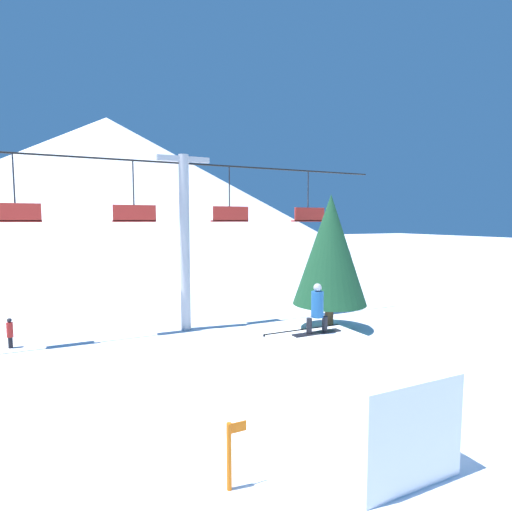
{
  "coord_description": "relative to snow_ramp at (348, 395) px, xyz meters",
  "views": [
    {
      "loc": [
        -6.99,
        -6.97,
        5.15
      ],
      "look_at": [
        -1.19,
        5.33,
        3.92
      ],
      "focal_mm": 28.0,
      "sensor_mm": 36.0,
      "label": 1
    }
  ],
  "objects": [
    {
      "name": "snow_ramp",
      "position": [
        0.0,
        0.0,
        0.0
      ],
      "size": [
        2.4,
        4.14,
        2.12
      ],
      "color": "white",
      "rests_on": "ground_plane"
    },
    {
      "name": "mountain_ridge",
      "position": [
        1.19,
        70.72,
        10.68
      ],
      "size": [
        87.2,
        87.2,
        23.49
      ],
      "color": "silver",
      "rests_on": "ground_plane"
    },
    {
      "name": "pine_tree_near",
      "position": [
        5.21,
        8.01,
        2.71
      ],
      "size": [
        3.44,
        3.44,
        6.33
      ],
      "color": "#4C3823",
      "rests_on": "ground_plane"
    },
    {
      "name": "snowboarder",
      "position": [
        0.14,
        1.53,
        1.73
      ],
      "size": [
        1.42,
        0.33,
        1.35
      ],
      "color": "black",
      "rests_on": "snow_ramp"
    },
    {
      "name": "distant_skier",
      "position": [
        -8.07,
        11.18,
        -0.39
      ],
      "size": [
        0.24,
        0.24,
        1.23
      ],
      "color": "black",
      "rests_on": "ground_plane"
    },
    {
      "name": "chairlift",
      "position": [
        -0.93,
        10.8,
        3.72
      ],
      "size": [
        20.97,
        0.46,
        8.11
      ],
      "color": "#B2B2B7",
      "rests_on": "ground_plane"
    },
    {
      "name": "ground_plane",
      "position": [
        1.19,
        -0.26,
        -1.06
      ],
      "size": [
        220.0,
        220.0,
        0.0
      ],
      "primitive_type": "plane",
      "color": "white"
    },
    {
      "name": "trail_marker",
      "position": [
        -3.17,
        -0.5,
        -0.34
      ],
      "size": [
        0.41,
        0.1,
        1.33
      ],
      "color": "orange",
      "rests_on": "ground_plane"
    }
  ]
}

